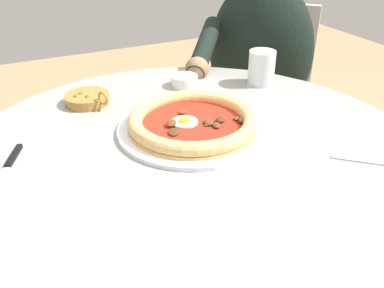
# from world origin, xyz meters

# --- Properties ---
(dining_table) EXTENTS (0.99, 0.99, 0.71)m
(dining_table) POSITION_xyz_m (0.00, 0.00, 0.58)
(dining_table) COLOR #999993
(dining_table) RESTS_ON ground
(pizza_on_plate) EXTENTS (0.33, 0.33, 0.04)m
(pizza_on_plate) POSITION_xyz_m (0.03, 0.07, 0.73)
(pizza_on_plate) COLOR white
(pizza_on_plate) RESTS_ON dining_table
(water_glass) EXTENTS (0.07, 0.07, 0.09)m
(water_glass) POSITION_xyz_m (0.33, 0.24, 0.75)
(water_glass) COLOR silver
(water_glass) RESTS_ON dining_table
(steak_knife) EXTENTS (0.09, 0.20, 0.01)m
(steak_knife) POSITION_xyz_m (-0.35, 0.09, 0.72)
(steak_knife) COLOR silver
(steak_knife) RESTS_ON dining_table
(ramekin_capers) EXTENTS (0.07, 0.07, 0.03)m
(ramekin_capers) POSITION_xyz_m (0.13, 0.31, 0.73)
(ramekin_capers) COLOR white
(ramekin_capers) RESTS_ON dining_table
(olive_pan) EXTENTS (0.11, 0.13, 0.05)m
(olive_pan) POSITION_xyz_m (-0.14, 0.31, 0.73)
(olive_pan) COLOR olive
(olive_pan) RESTS_ON dining_table
(fork_utensil) EXTENTS (0.14, 0.12, 0.00)m
(fork_utensil) POSITION_xyz_m (0.30, -0.21, 0.72)
(fork_utensil) COLOR #BCBCC1
(fork_utensil) RESTS_ON dining_table
(diner_person) EXTENTS (0.57, 0.44, 1.13)m
(diner_person) POSITION_xyz_m (0.50, 0.50, 0.50)
(diner_person) COLOR #282833
(diner_person) RESTS_ON ground
(cafe_chair_diner) EXTENTS (0.54, 0.54, 0.83)m
(cafe_chair_diner) POSITION_xyz_m (0.60, 0.59, 0.50)
(cafe_chair_diner) COLOR beige
(cafe_chair_diner) RESTS_ON ground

